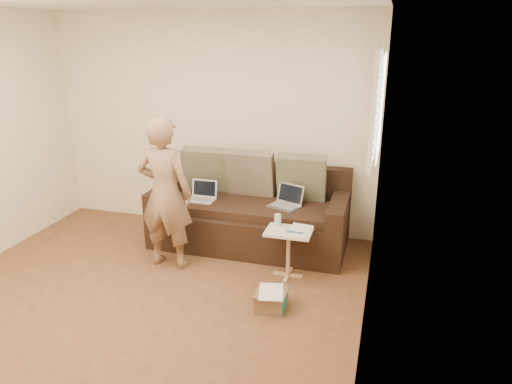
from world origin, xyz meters
TOP-DOWN VIEW (x-y plane):
  - floor at (0.00, 0.00)m, footprint 4.50×4.50m
  - wall_back at (0.00, 2.25)m, footprint 4.00×0.00m
  - wall_right at (2.00, 0.00)m, footprint 0.00×4.50m
  - window_blinds at (1.95, 1.50)m, footprint 0.12×0.88m
  - sofa at (0.62, 1.77)m, footprint 2.20×0.95m
  - pillow_left at (0.02, 2.01)m, footprint 0.55×0.29m
  - pillow_mid at (0.57, 1.99)m, footprint 0.55×0.27m
  - pillow_right at (1.17, 1.98)m, footprint 0.55×0.28m
  - laptop_silver at (1.03, 1.72)m, footprint 0.40×0.35m
  - laptop_white at (0.07, 1.66)m, footprint 0.30×0.22m
  - person at (-0.06, 1.05)m, footprint 0.59×0.41m
  - side_table at (1.21, 1.15)m, footprint 0.45×0.32m
  - drinking_glass at (1.07, 1.25)m, footprint 0.07×0.07m
  - scissors at (1.28, 1.10)m, footprint 0.20×0.14m
  - paper_on_table at (1.30, 1.20)m, footprint 0.25×0.33m
  - striped_box at (1.19, 0.51)m, footprint 0.27×0.27m

SIDE VIEW (x-z plane):
  - floor at x=0.00m, z-range 0.00..0.00m
  - striped_box at x=1.19m, z-range 0.00..0.17m
  - side_table at x=1.21m, z-range 0.00..0.50m
  - sofa at x=0.62m, z-range 0.00..0.85m
  - paper_on_table at x=1.30m, z-range 0.50..0.50m
  - scissors at x=1.28m, z-range 0.50..0.51m
  - laptop_silver at x=1.03m, z-range 0.41..0.63m
  - laptop_white at x=0.07m, z-range 0.41..0.63m
  - drinking_glass at x=1.07m, z-range 0.50..0.62m
  - pillow_left at x=0.02m, z-range 0.51..1.07m
  - pillow_mid at x=0.57m, z-range 0.51..1.07m
  - pillow_right at x=1.17m, z-range 0.51..1.07m
  - person at x=-0.06m, z-range 0.00..1.60m
  - wall_back at x=0.00m, z-range -0.70..3.30m
  - wall_right at x=2.00m, z-range -0.95..3.55m
  - window_blinds at x=1.95m, z-range 1.16..2.24m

